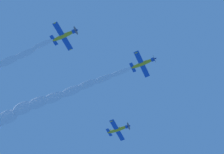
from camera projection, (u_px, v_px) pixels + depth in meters
airplane_lead at (143, 63)px, 84.10m from camera, size 7.99×7.12×2.33m
airplane_left_wingman at (119, 129)px, 92.79m from camera, size 8.00×7.11×2.37m
airplane_right_wingman at (64, 36)px, 78.98m from camera, size 8.00×7.14×2.16m
smoke_trail_lead at (18, 112)px, 93.36m from camera, size 5.57×52.29×4.67m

